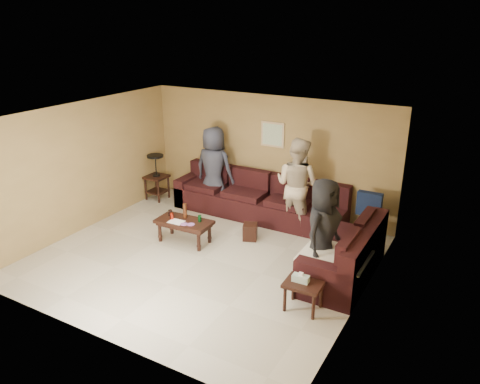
{
  "coord_description": "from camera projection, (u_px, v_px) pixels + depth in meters",
  "views": [
    {
      "loc": [
        4.14,
        -6.03,
        4.0
      ],
      "look_at": [
        0.25,
        0.85,
        1.0
      ],
      "focal_mm": 35.0,
      "sensor_mm": 36.0,
      "label": 1
    }
  ],
  "objects": [
    {
      "name": "person_middle",
      "position": [
        297.0,
        185.0,
        9.0
      ],
      "size": [
        1.0,
        0.83,
        1.87
      ],
      "primitive_type": "imported",
      "rotation": [
        0.0,
        0.0,
        3.0
      ],
      "color": "#CAB596",
      "rests_on": "ground"
    },
    {
      "name": "person_right",
      "position": [
        323.0,
        231.0,
        7.27
      ],
      "size": [
        0.64,
        0.89,
        1.71
      ],
      "primitive_type": "imported",
      "rotation": [
        0.0,
        0.0,
        1.45
      ],
      "color": "black",
      "rests_on": "ground"
    },
    {
      "name": "wall_art",
      "position": [
        273.0,
        134.0,
        9.6
      ],
      "size": [
        0.52,
        0.04,
        0.52
      ],
      "color": "tan",
      "rests_on": "ground"
    },
    {
      "name": "sectional_sofa",
      "position": [
        283.0,
        219.0,
        8.97
      ],
      "size": [
        4.65,
        2.9,
        0.97
      ],
      "color": "black",
      "rests_on": "ground"
    },
    {
      "name": "end_table_left",
      "position": [
        156.0,
        176.0,
        10.67
      ],
      "size": [
        0.46,
        0.46,
        1.05
      ],
      "rotation": [
        0.0,
        0.0,
        -0.01
      ],
      "color": "black",
      "rests_on": "ground"
    },
    {
      "name": "waste_bin",
      "position": [
        250.0,
        232.0,
        8.85
      ],
      "size": [
        0.34,
        0.34,
        0.31
      ],
      "primitive_type": "cube",
      "rotation": [
        0.0,
        0.0,
        0.39
      ],
      "color": "black",
      "rests_on": "ground"
    },
    {
      "name": "room",
      "position": [
        201.0,
        168.0,
        7.64
      ],
      "size": [
        5.6,
        5.5,
        2.5
      ],
      "color": "#B7B09B",
      "rests_on": "ground"
    },
    {
      "name": "person_left",
      "position": [
        214.0,
        168.0,
        10.05
      ],
      "size": [
        0.91,
        0.6,
        1.82
      ],
      "primitive_type": "imported",
      "rotation": [
        0.0,
        0.0,
        3.17
      ],
      "color": "#2E303F",
      "rests_on": "ground"
    },
    {
      "name": "coffee_table",
      "position": [
        184.0,
        224.0,
        8.68
      ],
      "size": [
        1.07,
        0.56,
        0.72
      ],
      "rotation": [
        0.0,
        0.0,
        0.04
      ],
      "color": "black",
      "rests_on": "ground"
    },
    {
      "name": "side_table_right",
      "position": [
        303.0,
        286.0,
        6.66
      ],
      "size": [
        0.55,
        0.46,
        0.59
      ],
      "rotation": [
        0.0,
        0.0,
        0.04
      ],
      "color": "black",
      "rests_on": "ground"
    }
  ]
}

